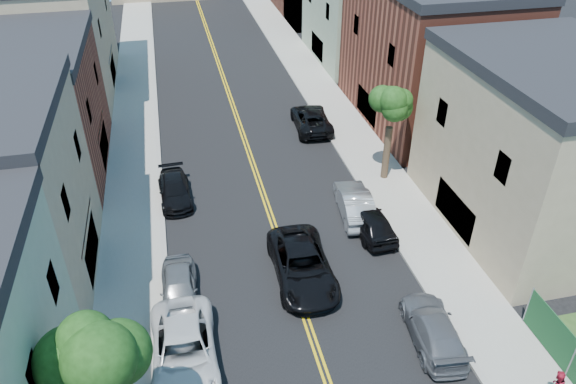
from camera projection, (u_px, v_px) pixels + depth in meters
sidewalk_left at (133, 133)px, 39.77m from camera, size 3.20×100.00×0.15m
sidewalk_right at (337, 113)px, 42.71m from camera, size 3.20×100.00×0.15m
curb_left at (157, 131)px, 40.10m from camera, size 0.30×100.00×0.15m
curb_right at (316, 115)px, 42.38m from camera, size 0.30×100.00×0.15m
bldg_left_brick at (21, 115)px, 33.22m from camera, size 9.00×12.00×8.00m
bldg_left_tan_far at (49, 35)px, 44.18m from camera, size 9.00×16.00×9.50m
bldg_right_tan at (542, 152)px, 28.40m from camera, size 9.00×12.00×9.00m
bldg_right_brick at (428, 55)px, 39.50m from camera, size 9.00×14.00×10.00m
bldg_right_palegrn at (363, 14)px, 51.29m from camera, size 9.00×12.00×8.50m
tree_left_mid at (86, 342)px, 15.06m from camera, size 5.20×5.20×9.29m
tree_right_far at (393, 95)px, 31.45m from camera, size 4.40×4.40×8.03m
white_pickup at (184, 351)px, 22.04m from camera, size 2.75×5.82×1.61m
grey_car_left at (179, 288)px, 25.21m from camera, size 1.84×4.30×1.45m
black_car_left at (175, 190)px, 32.32m from camera, size 2.02×4.57×1.31m
grey_car_right at (433, 328)px, 23.18m from camera, size 2.45×4.93×1.38m
black_car_right at (370, 221)px, 29.55m from camera, size 2.05×4.56×1.52m
silver_car_right at (355, 203)px, 30.90m from camera, size 2.24×4.98×1.59m
dark_car_right_far at (311, 119)px, 40.21m from camera, size 2.86×5.61×1.52m
black_suv_lane at (302, 265)px, 26.39m from camera, size 2.90×6.02×1.65m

